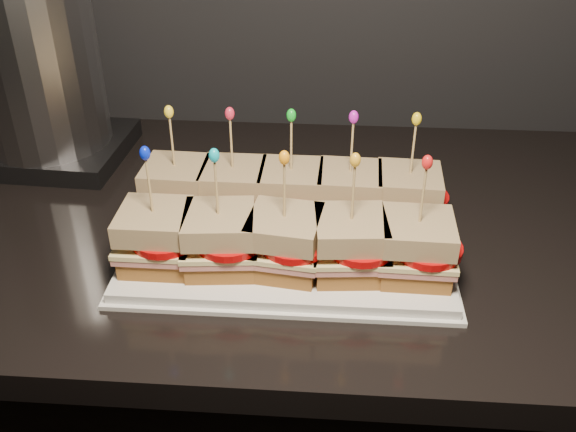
{
  "coord_description": "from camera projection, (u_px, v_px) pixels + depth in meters",
  "views": [
    {
      "loc": [
        0.45,
        0.92,
        1.38
      ],
      "look_at": [
        0.41,
        1.6,
        0.96
      ],
      "focal_mm": 40.0,
      "sensor_mm": 36.0,
      "label": 1
    }
  ],
  "objects": [
    {
      "name": "sandwich_4_bread_bot",
      "position": [
        406.0,
        214.0,
        0.85
      ],
      "size": [
        0.08,
        0.08,
        0.02
      ],
      "primitive_type": "cube",
      "rotation": [
        0.0,
        0.0,
        -0.05
      ],
      "color": "brown",
      "rests_on": "platter"
    },
    {
      "name": "sandwich_0_tomato",
      "position": [
        185.0,
        189.0,
        0.85
      ],
      "size": [
        0.08,
        0.08,
        0.01
      ],
      "primitive_type": "cylinder",
      "color": "#BA0808",
      "rests_on": "sandwich_0_cheese"
    },
    {
      "name": "sandwich_6_bread_bot",
      "position": [
        221.0,
        257.0,
        0.77
      ],
      "size": [
        0.09,
        0.09,
        0.02
      ],
      "primitive_type": "cube",
      "rotation": [
        0.0,
        0.0,
        0.09
      ],
      "color": "brown",
      "rests_on": "platter"
    },
    {
      "name": "sandwich_1_tomato",
      "position": [
        242.0,
        191.0,
        0.84
      ],
      "size": [
        0.08,
        0.08,
        0.01
      ],
      "primitive_type": "cylinder",
      "color": "#BA0808",
      "rests_on": "sandwich_1_cheese"
    },
    {
      "name": "sandwich_1_frill",
      "position": [
        230.0,
        113.0,
        0.79
      ],
      "size": [
        0.01,
        0.01,
        0.02
      ],
      "primitive_type": "ellipsoid",
      "color": "red",
      "rests_on": "sandwich_1_pick"
    },
    {
      "name": "sandwich_4_bread_top",
      "position": [
        409.0,
        182.0,
        0.83
      ],
      "size": [
        0.09,
        0.09,
        0.03
      ],
      "primitive_type": "cube",
      "rotation": [
        0.0,
        0.0,
        -0.05
      ],
      "color": "#532A0C",
      "rests_on": "sandwich_4_tomato"
    },
    {
      "name": "sandwich_7_cheese",
      "position": [
        285.0,
        245.0,
        0.75
      ],
      "size": [
        0.1,
        0.1,
        0.01
      ],
      "primitive_type": "cube",
      "rotation": [
        0.0,
        0.0,
        -0.14
      ],
      "color": "#EFDA90",
      "rests_on": "sandwich_7_ham"
    },
    {
      "name": "sandwich_6_frill",
      "position": [
        214.0,
        155.0,
        0.7
      ],
      "size": [
        0.01,
        0.01,
        0.02
      ],
      "primitive_type": "ellipsoid",
      "color": "#0CABC0",
      "rests_on": "sandwich_6_pick"
    },
    {
      "name": "granite_slab",
      "position": [
        401.0,
        231.0,
        0.9
      ],
      "size": [
        2.25,
        0.65,
        0.04
      ],
      "primitive_type": "cube",
      "color": "black",
      "rests_on": "cabinet"
    },
    {
      "name": "sandwich_1_pick",
      "position": [
        231.0,
        146.0,
        0.82
      ],
      "size": [
        0.0,
        0.0,
        0.09
      ],
      "primitive_type": "cylinder",
      "color": "tan",
      "rests_on": "sandwich_1_bread_top"
    },
    {
      "name": "sandwich_3_cheese",
      "position": [
        349.0,
        198.0,
        0.85
      ],
      "size": [
        0.09,
        0.09,
        0.01
      ],
      "primitive_type": "cube",
      "rotation": [
        0.0,
        0.0,
        -0.04
      ],
      "color": "#EFDA90",
      "rests_on": "sandwich_3_ham"
    },
    {
      "name": "sandwich_6_tomato",
      "position": [
        229.0,
        240.0,
        0.75
      ],
      "size": [
        0.08,
        0.08,
        0.01
      ],
      "primitive_type": "cylinder",
      "color": "#BA0808",
      "rests_on": "sandwich_6_cheese"
    },
    {
      "name": "sandwich_7_bread_top",
      "position": [
        284.0,
        226.0,
        0.74
      ],
      "size": [
        0.09,
        0.09,
        0.03
      ],
      "primitive_type": "cube",
      "rotation": [
        0.0,
        0.0,
        -0.14
      ],
      "color": "#532A0C",
      "rests_on": "sandwich_7_tomato"
    },
    {
      "name": "sandwich_9_cheese",
      "position": [
        416.0,
        250.0,
        0.74
      ],
      "size": [
        0.09,
        0.09,
        0.01
      ],
      "primitive_type": "cube",
      "rotation": [
        0.0,
        0.0,
        -0.02
      ],
      "color": "#EFDA90",
      "rests_on": "sandwich_9_ham"
    },
    {
      "name": "sandwich_3_tomato",
      "position": [
        358.0,
        195.0,
        0.84
      ],
      "size": [
        0.08,
        0.08,
        0.01
      ],
      "primitive_type": "cylinder",
      "color": "#BA0808",
      "rests_on": "sandwich_3_cheese"
    },
    {
      "name": "sandwich_5_tomato",
      "position": [
        165.0,
        238.0,
        0.75
      ],
      "size": [
        0.08,
        0.08,
        0.01
      ],
      "primitive_type": "cylinder",
      "color": "#BA0808",
      "rests_on": "sandwich_5_cheese"
    },
    {
      "name": "sandwich_9_tomato",
      "position": [
        428.0,
        248.0,
        0.73
      ],
      "size": [
        0.08,
        0.08,
        0.01
      ],
      "primitive_type": "cylinder",
      "color": "#BA0808",
      "rests_on": "sandwich_9_cheese"
    },
    {
      "name": "platter",
      "position": [
        288.0,
        246.0,
        0.82
      ],
      "size": [
        0.4,
        0.25,
        0.02
      ],
      "primitive_type": "cube",
      "color": "white",
      "rests_on": "granite_slab"
    },
    {
      "name": "appliance_base",
      "position": [
        52.0,
        148.0,
        1.05
      ],
      "size": [
        0.25,
        0.21,
        0.03
      ],
      "primitive_type": "cube",
      "rotation": [
        0.0,
        0.0,
        -0.05
      ],
      "color": "#262628",
      "rests_on": "granite_slab"
    },
    {
      "name": "sandwich_7_frill",
      "position": [
        284.0,
        158.0,
        0.69
      ],
      "size": [
        0.01,
        0.01,
        0.02
      ],
      "primitive_type": "ellipsoid",
      "color": "orange",
      "rests_on": "sandwich_7_pick"
    },
    {
      "name": "sandwich_2_ham",
      "position": [
        291.0,
        200.0,
        0.85
      ],
      "size": [
        0.09,
        0.09,
        0.01
      ],
      "primitive_type": "cube",
      "rotation": [
        0.0,
        0.0,
        -0.01
      ],
      "color": "#B95F55",
      "rests_on": "sandwich_2_bread_bot"
    },
    {
      "name": "sandwich_2_frill",
      "position": [
        291.0,
        115.0,
        0.79
      ],
      "size": [
        0.01,
        0.01,
        0.02
      ],
      "primitive_type": "ellipsoid",
      "color": "green",
      "rests_on": "sandwich_2_pick"
    },
    {
      "name": "sandwich_8_cheese",
      "position": [
        350.0,
        247.0,
        0.75
      ],
      "size": [
        0.1,
        0.09,
        0.01
      ],
      "primitive_type": "cube",
      "rotation": [
        0.0,
        0.0,
        0.09
      ],
      "color": "#EFDA90",
      "rests_on": "sandwich_8_ham"
    },
    {
      "name": "sandwich_4_cheese",
      "position": [
        407.0,
        200.0,
        0.84
      ],
      "size": [
        0.09,
        0.09,
        0.01
      ],
      "primitive_type": "cube",
      "rotation": [
        0.0,
        0.0,
        -0.05
      ],
      "color": "#EFDA90",
      "rests_on": "sandwich_4_ham"
    },
    {
      "name": "sandwich_1_ham",
      "position": [
        234.0,
        198.0,
        0.86
      ],
      "size": [
        0.09,
        0.09,
        0.01
      ],
      "primitive_type": "cube",
      "rotation": [
        0.0,
        0.0,
        -0.01
      ],
      "color": "#B95F55",
      "rests_on": "sandwich_1_bread_bot"
    },
    {
      "name": "sandwich_3_pick",
      "position": [
        352.0,
        150.0,
        0.81
      ],
      "size": [
        0.0,
        0.0,
        0.09
      ],
      "primitive_type": "cylinder",
      "color": "tan",
      "rests_on": "sandwich_3_bread_top"
    },
    {
      "name": "sandwich_5_pick",
      "position": [
        150.0,
        189.0,
        0.73
      ],
      "size": [
        0.0,
        0.0,
        0.09
      ],
      "primitive_type": "cylinder",
      "color": "tan",
      "rests_on": "sandwich_5_bread_top"
    },
    {
      "name": "sandwich_1_cheese",
      "position": [
        234.0,
        193.0,
        0.85
      ],
      "size": [
        0.09,
        0.09,
        0.01
      ],
      "primitive_type": "cube",
      "rotation": [
        0.0,
        0.0,
        -0.01
      ],
      "color": "#EFDA90",
      "rests_on": "sandwich_1_ham"
    },
    {
      "name": "sandwich_8_tomato",
      "position": [
        361.0,
        245.0,
        0.74
      ],
      "size": [
        0.08,
        0.08,
        0.01
      ],
      "primitive_type": "cylinder",
      "color": "#BA0808",
      "rests_on": "sandwich_8_cheese"
    },
    {
      "name": "sandwich_6_cheese",
      "position": [
        220.0,
        242.0,
        0.76
      ],
      "size": [
        0.1,
        0.09,
        0.01
      ],
      "primitive_type": "cube",
      "rotation": [
        0.0,
        0.0,
        0.09
      ],
      "color": "#EFDA90",
      "rests_on": "sandwich_6_ham"
    },
    {
      "name": "sandwich_5_cheese",
      "position": [
        156.0,
        240.0,
        0.76
      ],
      "size": [
        0.09,
        0.09,
        0.01
      ],
      "primitive_type": "cube",
      "rotation": [
        0.0,
        0.0,
        -0.0
      ],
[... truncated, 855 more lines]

